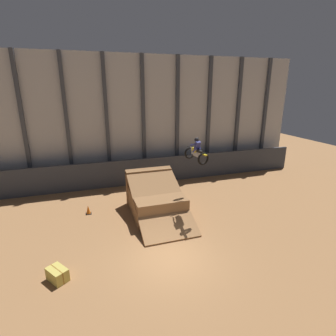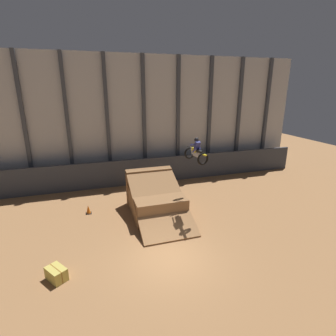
% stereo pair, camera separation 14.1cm
% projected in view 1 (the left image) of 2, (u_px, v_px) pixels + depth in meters
% --- Properties ---
extents(ground_plane, '(60.00, 60.00, 0.00)m').
position_uv_depth(ground_plane, '(170.00, 258.00, 12.58)').
color(ground_plane, '#996B42').
extents(arena_back_wall, '(32.00, 0.40, 10.44)m').
position_uv_depth(arena_back_wall, '(125.00, 120.00, 21.78)').
color(arena_back_wall, silver).
rests_on(arena_back_wall, ground_plane).
extents(lower_barrier, '(31.36, 0.20, 2.17)m').
position_uv_depth(lower_barrier, '(130.00, 172.00, 21.74)').
color(lower_barrier, '#383D47').
rests_on(lower_barrier, ground_plane).
extents(dirt_ramp, '(3.20, 5.65, 2.61)m').
position_uv_depth(dirt_ramp, '(155.00, 199.00, 17.08)').
color(dirt_ramp, olive).
rests_on(dirt_ramp, ground_plane).
extents(rider_bike_solo, '(0.98, 1.79, 1.45)m').
position_uv_depth(rider_bike_solo, '(197.00, 152.00, 15.11)').
color(rider_bike_solo, black).
extents(traffic_cone_near_ramp, '(0.36, 0.36, 0.58)m').
position_uv_depth(traffic_cone_near_ramp, '(88.00, 210.00, 16.92)').
color(traffic_cone_near_ramp, black).
rests_on(traffic_cone_near_ramp, ground_plane).
extents(hay_bale_trackside, '(1.00, 1.08, 0.57)m').
position_uv_depth(hay_bale_trackside, '(57.00, 274.00, 11.09)').
color(hay_bale_trackside, '#CCB751').
rests_on(hay_bale_trackside, ground_plane).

